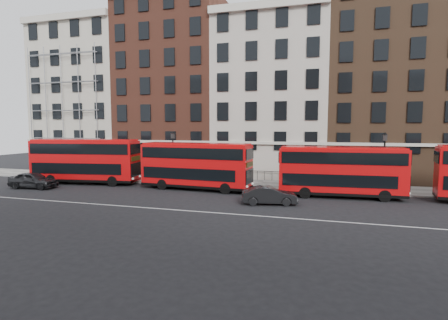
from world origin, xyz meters
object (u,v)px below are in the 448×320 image
(bus_c, at_px, (340,171))
(car_rear, at_px, (33,180))
(car_front, at_px, (269,195))
(bus_a, at_px, (85,160))
(bus_b, at_px, (196,165))

(bus_c, height_order, car_rear, bus_c)
(car_rear, bearing_deg, car_front, -95.43)
(bus_a, bearing_deg, car_rear, -137.03)
(bus_a, height_order, car_rear, bus_a)
(bus_b, bearing_deg, car_front, -25.28)
(bus_a, height_order, bus_c, bus_a)
(car_front, bearing_deg, bus_a, 64.42)
(bus_a, height_order, car_front, bus_a)
(bus_a, xyz_separation_m, car_front, (20.01, -4.30, -1.80))
(bus_c, xyz_separation_m, car_front, (-5.27, -4.30, -1.59))
(bus_c, xyz_separation_m, car_rear, (-28.35, -3.74, -1.49))
(bus_a, xyz_separation_m, bus_b, (12.31, 0.01, -0.12))
(bus_c, height_order, car_front, bus_c)
(bus_c, distance_m, car_rear, 28.63)
(bus_c, relative_size, car_rear, 2.19)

